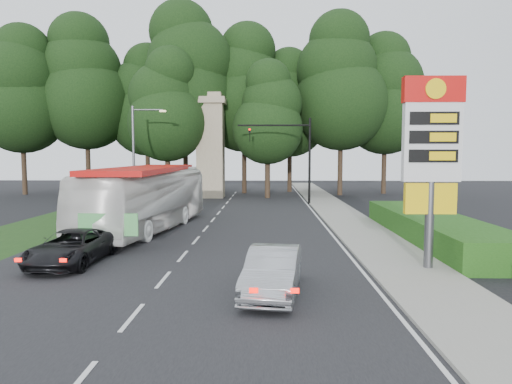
{
  "coord_description": "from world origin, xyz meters",
  "views": [
    {
      "loc": [
        3.4,
        -14.2,
        4.13
      ],
      "look_at": [
        2.85,
        9.59,
        2.2
      ],
      "focal_mm": 32.0,
      "sensor_mm": 36.0,
      "label": 1
    }
  ],
  "objects_px": {
    "gas_station_pylon": "(432,146)",
    "monument": "(211,145)",
    "sedan_silver": "(273,271)",
    "suv_charcoal": "(71,247)",
    "streetlight_signs": "(136,151)",
    "transit_bus": "(147,199)",
    "traffic_signal_mast": "(294,149)"
  },
  "relations": [
    {
      "from": "streetlight_signs",
      "to": "sedan_silver",
      "type": "bearing_deg",
      "value": -65.23
    },
    {
      "from": "traffic_signal_mast",
      "to": "suv_charcoal",
      "type": "relative_size",
      "value": 1.56
    },
    {
      "from": "suv_charcoal",
      "to": "streetlight_signs",
      "type": "bearing_deg",
      "value": 100.37
    },
    {
      "from": "gas_station_pylon",
      "to": "monument",
      "type": "height_order",
      "value": "monument"
    },
    {
      "from": "monument",
      "to": "sedan_silver",
      "type": "bearing_deg",
      "value": -79.74
    },
    {
      "from": "traffic_signal_mast",
      "to": "suv_charcoal",
      "type": "height_order",
      "value": "traffic_signal_mast"
    },
    {
      "from": "traffic_signal_mast",
      "to": "transit_bus",
      "type": "distance_m",
      "value": 16.42
    },
    {
      "from": "monument",
      "to": "suv_charcoal",
      "type": "relative_size",
      "value": 2.18
    },
    {
      "from": "monument",
      "to": "sedan_silver",
      "type": "xyz_separation_m",
      "value": [
        5.6,
        -30.93,
        -4.41
      ]
    },
    {
      "from": "gas_station_pylon",
      "to": "sedan_silver",
      "type": "height_order",
      "value": "gas_station_pylon"
    },
    {
      "from": "streetlight_signs",
      "to": "suv_charcoal",
      "type": "height_order",
      "value": "streetlight_signs"
    },
    {
      "from": "gas_station_pylon",
      "to": "monument",
      "type": "bearing_deg",
      "value": 111.8
    },
    {
      "from": "streetlight_signs",
      "to": "transit_bus",
      "type": "bearing_deg",
      "value": -71.62
    },
    {
      "from": "gas_station_pylon",
      "to": "traffic_signal_mast",
      "type": "distance_m",
      "value": 22.29
    },
    {
      "from": "traffic_signal_mast",
      "to": "sedan_silver",
      "type": "distance_m",
      "value": 25.33
    },
    {
      "from": "traffic_signal_mast",
      "to": "gas_station_pylon",
      "type": "bearing_deg",
      "value": -80.91
    },
    {
      "from": "transit_bus",
      "to": "sedan_silver",
      "type": "height_order",
      "value": "transit_bus"
    },
    {
      "from": "gas_station_pylon",
      "to": "sedan_silver",
      "type": "xyz_separation_m",
      "value": [
        -5.6,
        -2.93,
        -3.76
      ]
    },
    {
      "from": "traffic_signal_mast",
      "to": "streetlight_signs",
      "type": "height_order",
      "value": "streetlight_signs"
    },
    {
      "from": "monument",
      "to": "streetlight_signs",
      "type": "bearing_deg",
      "value": -121.97
    },
    {
      "from": "streetlight_signs",
      "to": "monument",
      "type": "distance_m",
      "value": 9.44
    },
    {
      "from": "streetlight_signs",
      "to": "monument",
      "type": "relative_size",
      "value": 0.8
    },
    {
      "from": "monument",
      "to": "gas_station_pylon",
      "type": "bearing_deg",
      "value": -68.2
    },
    {
      "from": "streetlight_signs",
      "to": "transit_bus",
      "type": "relative_size",
      "value": 0.64
    },
    {
      "from": "gas_station_pylon",
      "to": "streetlight_signs",
      "type": "relative_size",
      "value": 0.86
    },
    {
      "from": "monument",
      "to": "sedan_silver",
      "type": "relative_size",
      "value": 2.39
    },
    {
      "from": "gas_station_pylon",
      "to": "suv_charcoal",
      "type": "bearing_deg",
      "value": 177.15
    },
    {
      "from": "traffic_signal_mast",
      "to": "suv_charcoal",
      "type": "distance_m",
      "value": 23.78
    },
    {
      "from": "gas_station_pylon",
      "to": "streetlight_signs",
      "type": "height_order",
      "value": "streetlight_signs"
    },
    {
      "from": "suv_charcoal",
      "to": "transit_bus",
      "type": "bearing_deg",
      "value": 85.51
    },
    {
      "from": "gas_station_pylon",
      "to": "streetlight_signs",
      "type": "bearing_deg",
      "value": 128.96
    },
    {
      "from": "gas_station_pylon",
      "to": "monument",
      "type": "relative_size",
      "value": 0.68
    }
  ]
}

